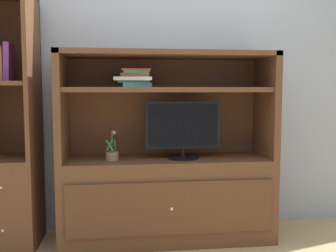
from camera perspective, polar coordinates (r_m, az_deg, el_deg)
painted_rear_wall at (r=3.25m, az=-0.86°, el=9.77°), size 6.00×0.10×2.80m
media_console at (r=2.98m, az=-0.13°, el=-7.79°), size 1.60×0.52×1.43m
tv_monitor at (r=2.89m, az=2.25°, el=-0.43°), size 0.56×0.24×0.43m
potted_plant at (r=2.87m, az=-8.29°, el=-4.21°), size 0.09×0.09×0.22m
magazine_stack at (r=2.88m, az=-4.96°, el=7.00°), size 0.30×0.33×0.13m
bookshelf_tall at (r=3.04m, az=-22.34°, el=-5.06°), size 0.39×0.48×1.85m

